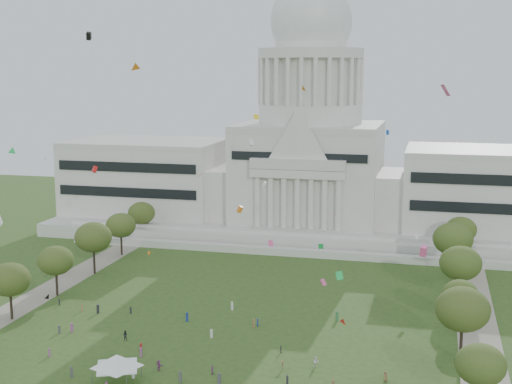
# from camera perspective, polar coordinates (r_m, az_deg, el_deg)

# --- Properties ---
(ground) EXTENTS (400.00, 400.00, 0.00)m
(ground) POSITION_cam_1_polar(r_m,az_deg,el_deg) (124.10, -5.27, -14.47)
(ground) COLOR #2F4C1E
(ground) RESTS_ON ground
(capitol) EXTENTS (160.00, 64.50, 91.30)m
(capitol) POSITION_cam_1_polar(r_m,az_deg,el_deg) (225.29, 4.29, 2.42)
(capitol) COLOR beige
(capitol) RESTS_ON ground
(path_left) EXTENTS (8.00, 160.00, 0.04)m
(path_left) POSITION_cam_1_polar(r_m,az_deg,el_deg) (169.35, -17.43, -8.18)
(path_left) COLOR gray
(path_left) RESTS_ON ground
(path_right) EXTENTS (8.00, 160.00, 0.04)m
(path_right) POSITION_cam_1_polar(r_m,az_deg,el_deg) (146.00, 17.40, -11.08)
(path_right) COLOR gray
(path_right) RESTS_ON ground
(row_tree_r_1) EXTENTS (7.58, 7.58, 10.78)m
(row_tree_r_1) POSITION_cam_1_polar(r_m,az_deg,el_deg) (113.60, 17.54, -13.05)
(row_tree_r_1) COLOR black
(row_tree_r_1) RESTS_ON ground
(row_tree_l_2) EXTENTS (8.42, 8.42, 11.97)m
(row_tree_l_2) POSITION_cam_1_polar(r_m,az_deg,el_deg) (155.19, -19.11, -6.64)
(row_tree_l_2) COLOR black
(row_tree_l_2) RESTS_ON ground
(row_tree_r_2) EXTENTS (9.55, 9.55, 13.58)m
(row_tree_r_2) POSITION_cam_1_polar(r_m,az_deg,el_deg) (130.76, 16.21, -9.00)
(row_tree_r_2) COLOR black
(row_tree_r_2) RESTS_ON ground
(row_tree_l_3) EXTENTS (8.12, 8.12, 11.55)m
(row_tree_l_3) POSITION_cam_1_polar(r_m,az_deg,el_deg) (168.35, -15.73, -5.30)
(row_tree_l_3) COLOR black
(row_tree_l_3) RESTS_ON ground
(row_tree_r_3) EXTENTS (7.01, 7.01, 9.98)m
(row_tree_r_3) POSITION_cam_1_polar(r_m,az_deg,el_deg) (147.78, 16.05, -7.87)
(row_tree_r_3) COLOR black
(row_tree_r_3) RESTS_ON ground
(row_tree_l_4) EXTENTS (9.29, 9.29, 13.21)m
(row_tree_l_4) POSITION_cam_1_polar(r_m,az_deg,el_deg) (183.81, -12.89, -3.55)
(row_tree_l_4) COLOR black
(row_tree_l_4) RESTS_ON ground
(row_tree_r_4) EXTENTS (9.19, 9.19, 13.06)m
(row_tree_r_4) POSITION_cam_1_polar(r_m,az_deg,el_deg) (162.13, 16.05, -5.50)
(row_tree_r_4) COLOR black
(row_tree_r_4) RESTS_ON ground
(row_tree_l_5) EXTENTS (8.33, 8.33, 11.85)m
(row_tree_l_5) POSITION_cam_1_polar(r_m,az_deg,el_deg) (200.78, -10.76, -2.64)
(row_tree_l_5) COLOR black
(row_tree_l_5) RESTS_ON ground
(row_tree_r_5) EXTENTS (9.82, 9.82, 13.96)m
(row_tree_r_5) POSITION_cam_1_polar(r_m,az_deg,el_deg) (181.49, 15.48, -3.65)
(row_tree_r_5) COLOR black
(row_tree_r_5) RESTS_ON ground
(row_tree_l_6) EXTENTS (8.19, 8.19, 11.64)m
(row_tree_l_6) POSITION_cam_1_polar(r_m,az_deg,el_deg) (217.65, -9.15, -1.68)
(row_tree_l_6) COLOR black
(row_tree_l_6) RESTS_ON ground
(row_tree_r_6) EXTENTS (8.42, 8.42, 11.97)m
(row_tree_r_6) POSITION_cam_1_polar(r_m,az_deg,el_deg) (199.38, 16.07, -2.91)
(row_tree_r_6) COLOR black
(row_tree_r_6) RESTS_ON ground
(event_tent) EXTENTS (11.81, 11.81, 5.02)m
(event_tent) POSITION_cam_1_polar(r_m,az_deg,el_deg) (121.89, -11.07, -13.08)
(event_tent) COLOR #4C4C4C
(event_tent) RESTS_ON ground
(person_0) EXTENTS (0.97, 1.01, 1.74)m
(person_0) POSITION_cam_1_polar(r_m,az_deg,el_deg) (123.28, 10.33, -14.32)
(person_0) COLOR olive
(person_0) RESTS_ON ground
(person_2) EXTENTS (1.11, 0.91, 1.97)m
(person_2) POSITION_cam_1_polar(r_m,az_deg,el_deg) (127.01, 4.81, -13.39)
(person_2) COLOR silver
(person_2) RESTS_ON ground
(person_3) EXTENTS (0.83, 1.13, 1.56)m
(person_3) POSITION_cam_1_polar(r_m,az_deg,el_deg) (125.90, 2.13, -13.68)
(person_3) COLOR olive
(person_3) RESTS_ON ground
(person_4) EXTENTS (0.55, 0.96, 1.60)m
(person_4) POSITION_cam_1_polar(r_m,az_deg,el_deg) (124.30, -3.52, -14.00)
(person_4) COLOR #994C8C
(person_4) RESTS_ON ground
(person_5) EXTENTS (1.88, 1.51, 1.91)m
(person_5) POSITION_cam_1_polar(r_m,az_deg,el_deg) (126.41, -7.77, -13.58)
(person_5) COLOR #994C8C
(person_5) RESTS_ON ground
(person_8) EXTENTS (1.02, 0.73, 1.91)m
(person_8) POSITION_cam_1_polar(r_m,az_deg,el_deg) (140.57, -10.43, -11.20)
(person_8) COLOR #26262B
(person_8) RESTS_ON ground
(person_9) EXTENTS (1.08, 1.06, 1.54)m
(person_9) POSITION_cam_1_polar(r_m,az_deg,el_deg) (119.66, 6.19, -15.03)
(person_9) COLOR olive
(person_9) RESTS_ON ground
(person_10) EXTENTS (0.72, 0.92, 1.39)m
(person_10) POSITION_cam_1_polar(r_m,az_deg,el_deg) (132.67, 1.99, -12.46)
(person_10) COLOR #4C4C51
(person_10) RESTS_ON ground
(distant_crowd) EXTENTS (60.87, 39.91, 1.94)m
(distant_crowd) POSITION_cam_1_polar(r_m,az_deg,el_deg) (138.24, -8.19, -11.54)
(distant_crowd) COLOR #994C8C
(distant_crowd) RESTS_ON ground
(kite_swarm) EXTENTS (82.61, 105.60, 63.52)m
(kite_swarm) POSITION_cam_1_polar(r_m,az_deg,el_deg) (120.64, -3.09, -0.41)
(kite_swarm) COLOR blue
(kite_swarm) RESTS_ON ground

